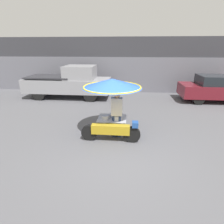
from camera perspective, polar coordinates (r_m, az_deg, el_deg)
ground_plane at (r=5.59m, az=1.65°, el=-12.78°), size 36.00×36.00×0.00m
shopfront_building at (r=13.49m, az=4.37°, el=15.26°), size 28.00×2.06×3.70m
vendor_motorcycle_cart at (r=6.02m, az=0.04°, el=6.90°), size 2.06×2.06×2.06m
vendor_person at (r=6.06m, az=1.54°, el=0.01°), size 0.38×0.23×1.68m
parked_car at (r=12.04m, az=31.67°, el=6.56°), size 4.49×1.72×1.53m
pickup_truck at (r=11.40m, az=-13.62°, el=9.38°), size 5.30×1.79×1.99m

